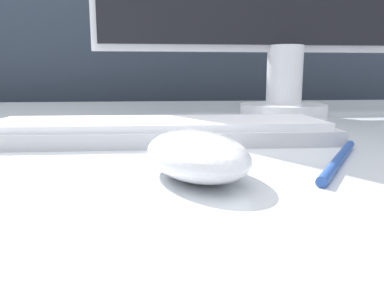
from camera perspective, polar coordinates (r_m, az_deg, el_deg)
The scene contains 4 objects.
partition_panel at distance 1.22m, azimuth -5.90°, elevation 3.03°, with size 5.00×0.03×1.29m.
computer_mouse_near at distance 0.27m, azimuth 0.66°, elevation -1.61°, with size 0.10×0.12×0.03m.
keyboard at distance 0.43m, azimuth -4.91°, elevation 2.07°, with size 0.39×0.12×0.02m.
pen at distance 0.34m, azimuth 21.47°, elevation -2.17°, with size 0.10×0.14×0.01m.
Camera 1 is at (0.01, -0.51, 0.80)m, focal length 35.00 mm.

